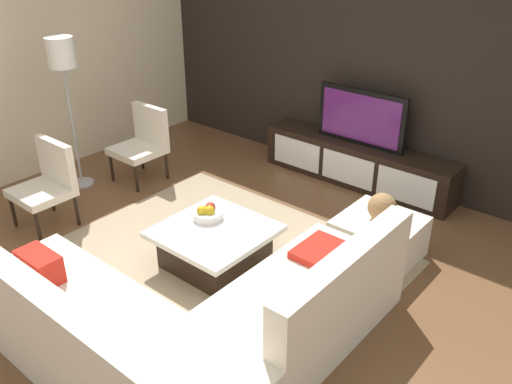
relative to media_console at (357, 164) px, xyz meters
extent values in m
plane|color=brown|center=(0.00, -2.40, -0.25)|extent=(14.00, 14.00, 0.00)
cube|color=black|center=(0.00, 0.30, 1.15)|extent=(6.40, 0.12, 2.80)
cube|color=beige|center=(-3.20, -2.20, 1.15)|extent=(0.12, 5.20, 2.80)
cube|color=tan|center=(-0.10, -2.40, -0.24)|extent=(2.99, 2.78, 0.01)
cube|color=black|center=(0.00, 0.00, 0.00)|extent=(2.35, 0.42, 0.50)
cube|color=white|center=(-0.72, -0.21, 0.00)|extent=(0.66, 0.01, 0.35)
cube|color=white|center=(0.00, -0.21, 0.00)|extent=(0.66, 0.01, 0.35)
cube|color=white|center=(0.72, -0.21, 0.00)|extent=(0.66, 0.01, 0.35)
cube|color=black|center=(0.00, 0.00, 0.57)|extent=(1.09, 0.05, 0.64)
cube|color=#591E66|center=(0.00, -0.03, 0.57)|extent=(0.98, 0.01, 0.54)
cube|color=beige|center=(0.20, -3.70, -0.04)|extent=(2.46, 0.85, 0.43)
cube|color=beige|center=(0.20, -4.03, 0.38)|extent=(2.46, 0.18, 0.42)
cube|color=beige|center=(1.01, -2.48, -0.04)|extent=(0.85, 1.59, 0.43)
cube|color=beige|center=(1.34, -2.48, 0.38)|extent=(0.18, 1.59, 0.42)
cube|color=red|center=(-0.54, -3.70, 0.29)|extent=(0.36, 0.20, 0.22)
cube|color=red|center=(1.01, -2.08, 0.21)|extent=(0.60, 0.44, 0.06)
cube|color=black|center=(-0.10, -2.30, -0.08)|extent=(0.74, 0.74, 0.33)
cube|color=white|center=(-0.10, -2.30, 0.10)|extent=(0.92, 0.93, 0.05)
cylinder|color=black|center=(-2.15, -3.12, -0.06)|extent=(0.04, 0.04, 0.38)
cylinder|color=black|center=(-1.68, -3.12, -0.06)|extent=(0.04, 0.04, 0.38)
cylinder|color=black|center=(-2.15, -2.69, -0.06)|extent=(0.04, 0.04, 0.38)
cylinder|color=black|center=(-1.68, -2.69, -0.06)|extent=(0.04, 0.04, 0.38)
cube|color=beige|center=(-1.92, -2.90, 0.13)|extent=(0.55, 0.51, 0.08)
cube|color=beige|center=(-1.92, -2.69, 0.40)|extent=(0.55, 0.08, 0.45)
cylinder|color=#A5A5AA|center=(-2.47, -2.12, -0.24)|extent=(0.28, 0.28, 0.02)
cylinder|color=#A5A5AA|center=(-2.47, -2.12, 0.46)|extent=(0.03, 0.03, 1.37)
cylinder|color=white|center=(-2.47, -2.12, 1.31)|extent=(0.29, 0.29, 0.32)
cube|color=beige|center=(0.96, -1.24, -0.05)|extent=(0.70, 0.70, 0.40)
cylinder|color=silver|center=(-0.28, -2.20, 0.17)|extent=(0.28, 0.28, 0.07)
sphere|color=gold|center=(-0.25, -2.20, 0.22)|extent=(0.10, 0.10, 0.10)
sphere|color=#B23326|center=(-0.29, -2.15, 0.22)|extent=(0.10, 0.10, 0.10)
sphere|color=gold|center=(-0.30, -2.25, 0.22)|extent=(0.10, 0.10, 0.10)
cylinder|color=black|center=(-2.27, -1.82, -0.06)|extent=(0.04, 0.04, 0.38)
cylinder|color=black|center=(-1.81, -1.82, -0.06)|extent=(0.04, 0.04, 0.38)
cylinder|color=black|center=(-2.27, -1.36, -0.06)|extent=(0.04, 0.04, 0.38)
cylinder|color=black|center=(-1.81, -1.36, -0.06)|extent=(0.04, 0.04, 0.38)
cube|color=beige|center=(-2.04, -1.59, 0.13)|extent=(0.54, 0.54, 0.08)
cube|color=beige|center=(-2.04, -1.36, 0.40)|extent=(0.54, 0.08, 0.45)
sphere|color=#997247|center=(0.96, -1.24, 0.28)|extent=(0.26, 0.26, 0.26)
camera|label=1|loc=(2.82, -5.20, 2.61)|focal=37.97mm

